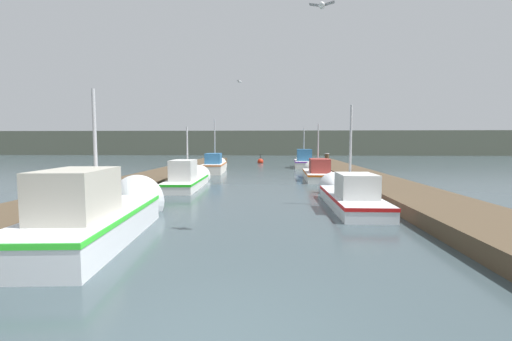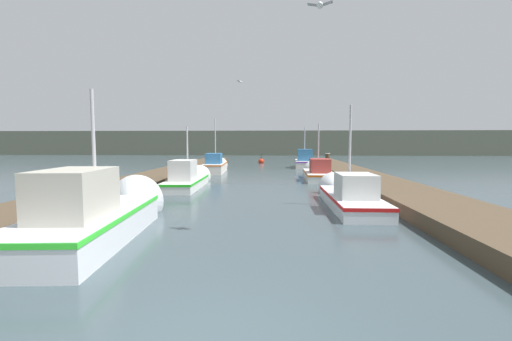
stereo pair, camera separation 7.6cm
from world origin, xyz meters
name	(u,v)px [view 2 (the right image)]	position (x,y,z in m)	size (l,w,h in m)	color
dock_left	(158,177)	(-5.83, 16.00, 0.21)	(2.63, 40.00, 0.42)	#4C3D2B
dock_right	(364,178)	(5.83, 16.00, 0.21)	(2.63, 40.00, 0.42)	#4C3D2B
distant_shore_ridge	(270,143)	(0.00, 62.47, 2.09)	(120.00, 16.00, 4.18)	#565B4C
fishing_boat_0	(100,214)	(-3.27, 4.50, 0.51)	(2.20, 5.81, 3.88)	silver
fishing_boat_1	(347,194)	(3.42, 8.93, 0.35)	(1.49, 5.86, 3.91)	silver
fishing_boat_2	(189,178)	(-3.42, 13.52, 0.39)	(1.58, 5.85, 3.39)	silver
fishing_boat_3	(318,172)	(3.46, 17.47, 0.38)	(1.71, 5.48, 3.79)	silver
fishing_boat_4	(216,165)	(-3.50, 21.77, 0.49)	(1.57, 5.22, 4.20)	silver
fishing_boat_5	(304,161)	(3.49, 27.10, 0.52)	(1.78, 5.21, 3.95)	silver
mooring_piling_0	(216,160)	(-4.67, 28.55, 0.52)	(0.28, 0.28, 1.03)	#473523
mooring_piling_1	(327,163)	(4.77, 22.32, 0.70)	(0.36, 0.36, 1.39)	#473523
channel_buoy	(261,161)	(-0.56, 32.87, 0.18)	(0.62, 0.62, 1.12)	red
seagull_lead	(320,5)	(1.83, 4.57, 5.20)	(0.56, 0.30, 0.12)	white
seagull_1	(240,82)	(-1.33, 18.32, 5.96)	(0.32, 0.55, 0.12)	white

